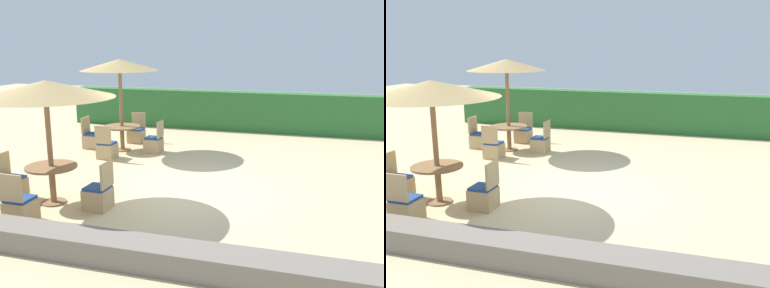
# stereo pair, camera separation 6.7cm
# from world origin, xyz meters

# --- Properties ---
(ground_plane) EXTENTS (40.00, 40.00, 0.00)m
(ground_plane) POSITION_xyz_m (0.00, 0.00, 0.00)
(ground_plane) COLOR #D1BA8C
(hedge_row) EXTENTS (13.00, 0.70, 1.38)m
(hedge_row) POSITION_xyz_m (0.00, 6.87, 0.69)
(hedge_row) COLOR #2D6B33
(hedge_row) RESTS_ON ground_plane
(stone_border) EXTENTS (10.00, 0.56, 0.37)m
(stone_border) POSITION_xyz_m (0.00, -3.12, 0.18)
(stone_border) COLOR slate
(stone_border) RESTS_ON ground_plane
(parasol_back_left) EXTENTS (2.22, 2.22, 2.64)m
(parasol_back_left) POSITION_xyz_m (-2.81, 2.93, 2.46)
(parasol_back_left) COLOR olive
(parasol_back_left) RESTS_ON ground_plane
(round_table_back_left) EXTENTS (1.08, 1.08, 0.72)m
(round_table_back_left) POSITION_xyz_m (-2.81, 2.93, 0.57)
(round_table_back_left) COLOR olive
(round_table_back_left) RESTS_ON ground_plane
(patio_chair_back_left_west) EXTENTS (0.46, 0.46, 0.93)m
(patio_chair_back_left_west) POSITION_xyz_m (-3.81, 2.92, 0.26)
(patio_chair_back_left_west) COLOR tan
(patio_chair_back_left_west) RESTS_ON ground_plane
(patio_chair_back_left_north) EXTENTS (0.46, 0.46, 0.93)m
(patio_chair_back_left_north) POSITION_xyz_m (-2.84, 3.99, 0.26)
(patio_chair_back_left_north) COLOR tan
(patio_chair_back_left_north) RESTS_ON ground_plane
(patio_chair_back_left_east) EXTENTS (0.46, 0.46, 0.93)m
(patio_chair_back_left_east) POSITION_xyz_m (-1.83, 2.95, 0.26)
(patio_chair_back_left_east) COLOR tan
(patio_chair_back_left_east) RESTS_ON ground_plane
(patio_chair_back_left_south) EXTENTS (0.46, 0.46, 0.93)m
(patio_chair_back_left_south) POSITION_xyz_m (-2.83, 1.98, 0.26)
(patio_chair_back_left_south) COLOR tan
(patio_chair_back_left_south) RESTS_ON ground_plane
(parasol_front_left) EXTENTS (2.59, 2.59, 2.40)m
(parasol_front_left) POSITION_xyz_m (-2.26, -1.36, 2.23)
(parasol_front_left) COLOR olive
(parasol_front_left) RESTS_ON ground_plane
(round_table_front_left) EXTENTS (0.99, 0.99, 0.76)m
(round_table_front_left) POSITION_xyz_m (-2.26, -1.36, 0.58)
(round_table_front_left) COLOR olive
(round_table_front_left) RESTS_ON ground_plane
(patio_chair_front_left_west) EXTENTS (0.46, 0.46, 0.93)m
(patio_chair_front_left_west) POSITION_xyz_m (-3.22, -1.36, 0.26)
(patio_chair_front_left_west) COLOR tan
(patio_chair_front_left_west) RESTS_ON ground_plane
(patio_chair_front_left_south) EXTENTS (0.46, 0.46, 0.93)m
(patio_chair_front_left_south) POSITION_xyz_m (-2.27, -2.33, 0.26)
(patio_chair_front_left_south) COLOR tan
(patio_chair_front_left_south) RESTS_ON ground_plane
(patio_chair_front_left_east) EXTENTS (0.46, 0.46, 0.93)m
(patio_chair_front_left_east) POSITION_xyz_m (-1.25, -1.39, 0.26)
(patio_chair_front_left_east) COLOR tan
(patio_chair_front_left_east) RESTS_ON ground_plane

